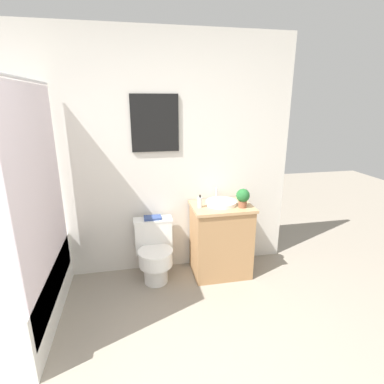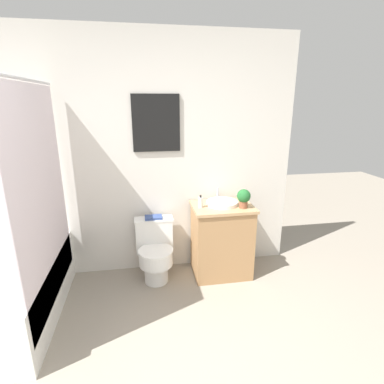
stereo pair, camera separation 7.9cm
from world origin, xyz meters
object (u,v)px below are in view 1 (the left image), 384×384
Objects in this scene: potted_plant at (243,197)px; book_on_tank at (153,218)px; toilet at (155,252)px; sink at (221,203)px; soap_bottle at (200,202)px.

potted_plant reaches higher than book_on_tank.
sink reaches higher than toilet.
book_on_tank is (-0.90, 0.23, -0.24)m from potted_plant.
potted_plant is 0.96m from book_on_tank.
toilet is 3.57× the size of book_on_tank.
book_on_tank is at bearing 162.67° from soap_bottle.
potted_plant is (0.19, -0.13, 0.09)m from sink.
soap_bottle is at bearing -168.97° from sink.
toilet is 1.80× the size of sink.
soap_bottle is 0.44m from potted_plant.
soap_bottle is (-0.24, -0.05, 0.04)m from sink.
potted_plant is at bearing -7.11° from toilet.
toilet is at bearing 176.12° from soap_bottle.
toilet is at bearing -90.00° from book_on_tank.
toilet is 0.70m from soap_bottle.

